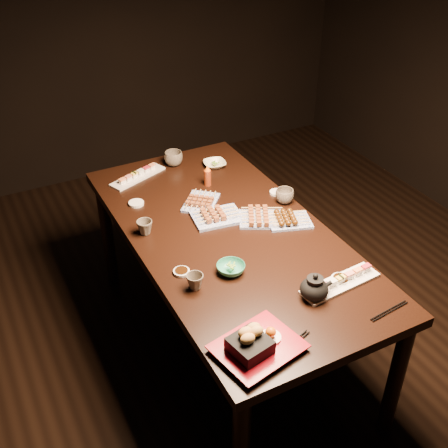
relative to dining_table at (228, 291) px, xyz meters
The scene contains 23 objects.
ground 0.49m from the dining_table, 63.91° to the right, with size 5.00×5.00×0.00m, color black.
dining_table is the anchor object (origin of this frame).
sushi_platter_near 0.73m from the dining_table, 66.95° to the right, with size 0.37×0.10×0.05m, color white, non-canonical shape.
sushi_platter_far 0.84m from the dining_table, 105.69° to the left, with size 0.34×0.10×0.04m, color white, non-canonical shape.
yakitori_plate_center 0.43m from the dining_table, 87.39° to the left, with size 0.24×0.18×0.06m, color #828EB6, non-canonical shape.
yakitori_plate_right 0.45m from the dining_table, ahead, with size 0.23×0.17×0.06m, color #828EB6, non-canonical shape.
yakitori_plate_left 0.50m from the dining_table, 91.27° to the left, with size 0.21×0.16×0.05m, color #828EB6, non-canonical shape.
tsukune_plate 0.51m from the dining_table, 11.15° to the right, with size 0.21×0.15×0.05m, color #828EB6, non-canonical shape.
edamame_bowl_green 0.50m from the dining_table, 116.25° to the right, with size 0.13×0.13×0.04m, color #2B8464.
edamame_bowl_cream 0.78m from the dining_table, 69.06° to the left, with size 0.13×0.13×0.03m, color beige.
tempura_tray 0.88m from the dining_table, 109.89° to the right, with size 0.31×0.25×0.11m, color black, non-canonical shape.
teacup_near_left 0.60m from the dining_table, 137.06° to the right, with size 0.07×0.07×0.07m, color brown.
teacup_mid_right 0.58m from the dining_table, 15.98° to the left, with size 0.10×0.10×0.08m, color brown.
teacup_far_left 0.58m from the dining_table, 153.53° to the left, with size 0.08×0.08×0.07m, color brown.
teacup_far_right 0.87m from the dining_table, 87.06° to the left, with size 0.11×0.11×0.08m, color brown.
teapot 0.73m from the dining_table, 81.03° to the right, with size 0.14×0.14×0.12m, color black, non-canonical shape.
condiment_bottle 0.64m from the dining_table, 76.32° to the left, with size 0.04×0.04×0.12m, color maroon.
sauce_dish_west 0.53m from the dining_table, 151.67° to the right, with size 0.07×0.07×0.01m, color white.
sauce_dish_east 0.59m from the dining_table, 27.36° to the left, with size 0.07×0.07×0.01m, color white.
sauce_dish_se 0.71m from the dining_table, 64.73° to the right, with size 0.08×0.08×0.01m, color white.
sauce_dish_nw 0.67m from the dining_table, 124.47° to the left, with size 0.08×0.08×0.01m, color white.
chopsticks_near 0.87m from the dining_table, 101.08° to the right, with size 0.23×0.02×0.01m, color black, non-canonical shape.
chopsticks_se 0.93m from the dining_table, 68.38° to the right, with size 0.20×0.02×0.01m, color black, non-canonical shape.
Camera 1 is at (-1.19, -1.69, 2.31)m, focal length 45.00 mm.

